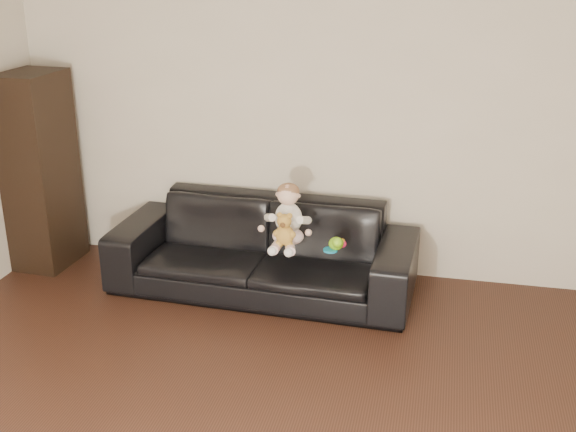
% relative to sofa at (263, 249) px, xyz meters
% --- Properties ---
extents(wall_back, '(5.00, 0.00, 5.00)m').
position_rel_sofa_xyz_m(wall_back, '(0.41, 0.50, 0.97)').
color(wall_back, beige).
rests_on(wall_back, ground).
extents(sofa, '(2.32, 0.99, 0.67)m').
position_rel_sofa_xyz_m(sofa, '(0.00, 0.00, 0.00)').
color(sofa, black).
rests_on(sofa, floor).
extents(cabinet, '(0.43, 0.57, 1.59)m').
position_rel_sofa_xyz_m(cabinet, '(-1.87, 0.10, 0.46)').
color(cabinet, black).
rests_on(cabinet, floor).
extents(shelf_item, '(0.19, 0.26, 0.28)m').
position_rel_sofa_xyz_m(shelf_item, '(-1.85, 0.10, 0.82)').
color(shelf_item, silver).
rests_on(shelf_item, cabinet).
extents(baby, '(0.33, 0.40, 0.47)m').
position_rel_sofa_xyz_m(baby, '(0.22, -0.12, 0.31)').
color(baby, '#FED8D7').
rests_on(baby, sofa).
extents(teddy_bear, '(0.16, 0.16, 0.25)m').
position_rel_sofa_xyz_m(teddy_bear, '(0.23, -0.27, 0.28)').
color(teddy_bear, '#B58733').
rests_on(teddy_bear, sofa).
extents(toy_green, '(0.13, 0.15, 0.09)m').
position_rel_sofa_xyz_m(toy_green, '(0.58, -0.13, 0.15)').
color(toy_green, '#7DCD18').
rests_on(toy_green, sofa).
extents(toy_rattle, '(0.07, 0.07, 0.06)m').
position_rel_sofa_xyz_m(toy_rattle, '(0.62, -0.09, 0.14)').
color(toy_rattle, '#E41A45').
rests_on(toy_rattle, sofa).
extents(toy_blue_disc, '(0.13, 0.13, 0.01)m').
position_rel_sofa_xyz_m(toy_blue_disc, '(0.55, -0.17, 0.11)').
color(toy_blue_disc, '#1995CD').
rests_on(toy_blue_disc, sofa).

